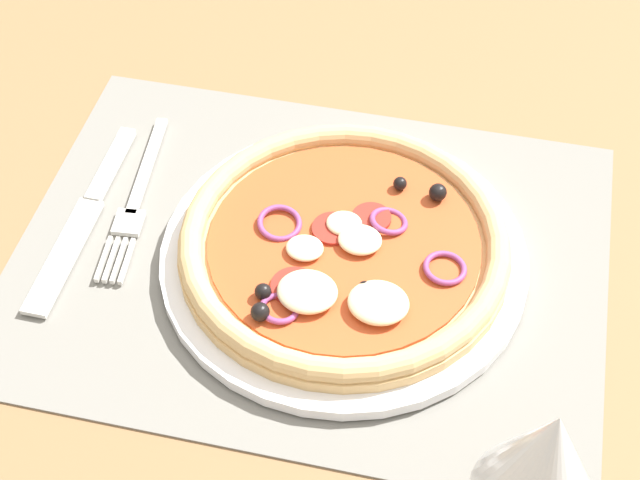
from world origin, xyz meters
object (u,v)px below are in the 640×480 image
at_px(pizza, 344,246).
at_px(plate, 344,258).
at_px(wine_glass, 543,463).
at_px(fork, 134,205).
at_px(knife, 84,217).

bearing_deg(pizza, plate, -81.29).
bearing_deg(pizza, wine_glass, 127.73).
relative_size(plate, wine_glass, 1.87).
height_order(plate, fork, plate).
relative_size(plate, knife, 1.39).
height_order(plate, wine_glass, wine_glass).
bearing_deg(knife, wine_glass, 62.44).
height_order(plate, pizza, pizza).
distance_m(plate, pizza, 0.02).
xyz_separation_m(fork, wine_glass, (-0.32, 0.21, 0.10)).
bearing_deg(plate, knife, 0.53).
bearing_deg(plate, fork, -6.50).
xyz_separation_m(plate, wine_glass, (-0.15, 0.19, 0.09)).
bearing_deg(knife, fork, 123.22).
distance_m(plate, fork, 0.18).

